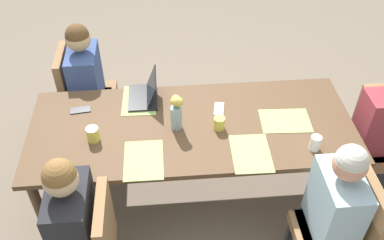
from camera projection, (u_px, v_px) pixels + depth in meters
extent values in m
plane|color=#756656|center=(192.00, 191.00, 3.62)|extent=(10.00, 10.00, 0.00)
cube|color=brown|center=(192.00, 127.00, 3.13)|extent=(2.35, 0.95, 0.04)
cylinder|color=brown|center=(42.00, 214.00, 3.02)|extent=(0.07, 0.07, 0.72)
cylinder|color=brown|center=(345.00, 193.00, 3.16)|extent=(0.07, 0.07, 0.72)
cylinder|color=brown|center=(58.00, 136.00, 3.61)|extent=(0.07, 0.07, 0.72)
cylinder|color=brown|center=(313.00, 121.00, 3.74)|extent=(0.07, 0.07, 0.72)
cube|color=olive|center=(329.00, 239.00, 2.81)|extent=(0.44, 0.44, 0.08)
cube|color=olive|center=(368.00, 213.00, 2.64)|extent=(0.06, 0.42, 0.45)
cylinder|color=#333338|center=(288.00, 236.00, 3.09)|extent=(0.04, 0.04, 0.37)
cylinder|color=#333338|center=(339.00, 232.00, 3.11)|extent=(0.04, 0.04, 0.37)
cube|color=#99B7CC|center=(336.00, 205.00, 2.66)|extent=(0.24, 0.40, 0.50)
sphere|color=tan|center=(350.00, 164.00, 2.41)|extent=(0.20, 0.20, 0.20)
sphere|color=beige|center=(352.00, 161.00, 2.39)|extent=(0.19, 0.19, 0.19)
cube|color=olive|center=(92.00, 99.00, 3.89)|extent=(0.44, 0.44, 0.08)
cube|color=olive|center=(64.00, 76.00, 3.70)|extent=(0.06, 0.42, 0.45)
cylinder|color=#333338|center=(117.00, 104.00, 4.19)|extent=(0.04, 0.04, 0.37)
cylinder|color=#333338|center=(115.00, 130.00, 3.91)|extent=(0.04, 0.04, 0.37)
cylinder|color=#333338|center=(77.00, 106.00, 4.17)|extent=(0.04, 0.04, 0.37)
cylinder|color=#333338|center=(72.00, 133.00, 3.88)|extent=(0.04, 0.04, 0.37)
cube|color=#2D2D33|center=(94.00, 119.00, 3.97)|extent=(0.36, 0.34, 0.45)
cube|color=#384C84|center=(86.00, 77.00, 3.65)|extent=(0.24, 0.40, 0.50)
sphere|color=tan|center=(78.00, 39.00, 3.40)|extent=(0.20, 0.20, 0.20)
sphere|color=#51381E|center=(77.00, 36.00, 3.38)|extent=(0.19, 0.19, 0.19)
cube|color=olive|center=(105.00, 228.00, 2.56)|extent=(0.06, 0.42, 0.45)
cube|color=#232328|center=(73.00, 219.00, 2.58)|extent=(0.24, 0.40, 0.50)
sphere|color=tan|center=(60.00, 179.00, 2.33)|extent=(0.20, 0.20, 0.20)
sphere|color=brown|center=(59.00, 175.00, 2.31)|extent=(0.19, 0.19, 0.19)
cube|color=olive|center=(383.00, 149.00, 3.42)|extent=(0.44, 0.44, 0.08)
cube|color=olive|center=(383.00, 108.00, 3.39)|extent=(0.42, 0.06, 0.45)
cylinder|color=#333338|center=(361.00, 187.00, 3.42)|extent=(0.04, 0.04, 0.37)
cylinder|color=#333338|center=(344.00, 152.00, 3.70)|extent=(0.04, 0.04, 0.37)
cube|color=#2D2D33|center=(369.00, 165.00, 3.54)|extent=(0.34, 0.36, 0.45)
cylinder|color=#8EA8B7|center=(176.00, 118.00, 3.04)|extent=(0.08, 0.08, 0.18)
sphere|color=gold|center=(178.00, 102.00, 2.94)|extent=(0.07, 0.07, 0.07)
cylinder|color=#477A3D|center=(179.00, 105.00, 2.96)|extent=(0.01, 0.01, 0.06)
sphere|color=gold|center=(176.00, 99.00, 2.96)|extent=(0.06, 0.06, 0.06)
cylinder|color=#477A3D|center=(176.00, 102.00, 2.98)|extent=(0.01, 0.01, 0.05)
sphere|color=gold|center=(174.00, 101.00, 2.94)|extent=(0.05, 0.05, 0.05)
cylinder|color=#477A3D|center=(174.00, 104.00, 2.96)|extent=(0.01, 0.01, 0.06)
sphere|color=gold|center=(176.00, 102.00, 2.93)|extent=(0.06, 0.06, 0.06)
cylinder|color=#477A3D|center=(176.00, 105.00, 2.95)|extent=(0.01, 0.01, 0.06)
cube|color=#9EBC66|center=(251.00, 153.00, 2.90)|extent=(0.27, 0.37, 0.00)
cube|color=#9EBC66|center=(140.00, 100.00, 3.32)|extent=(0.28, 0.37, 0.00)
cube|color=#9EBC66|center=(144.00, 160.00, 2.86)|extent=(0.26, 0.36, 0.00)
cube|color=#9EBC66|center=(285.00, 121.00, 3.15)|extent=(0.37, 0.28, 0.00)
cube|color=black|center=(143.00, 97.00, 3.33)|extent=(0.22, 0.32, 0.02)
cube|color=black|center=(151.00, 87.00, 3.27)|extent=(0.08, 0.31, 0.19)
cylinder|color=white|center=(315.00, 143.00, 2.90)|extent=(0.07, 0.07, 0.11)
cylinder|color=#DBC64C|center=(93.00, 134.00, 2.97)|extent=(0.09, 0.09, 0.11)
cylinder|color=#DBC64C|center=(219.00, 123.00, 3.06)|extent=(0.08, 0.08, 0.10)
cube|color=black|center=(80.00, 110.00, 3.24)|extent=(0.16, 0.09, 0.01)
cube|color=silver|center=(219.00, 109.00, 3.24)|extent=(0.10, 0.16, 0.01)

